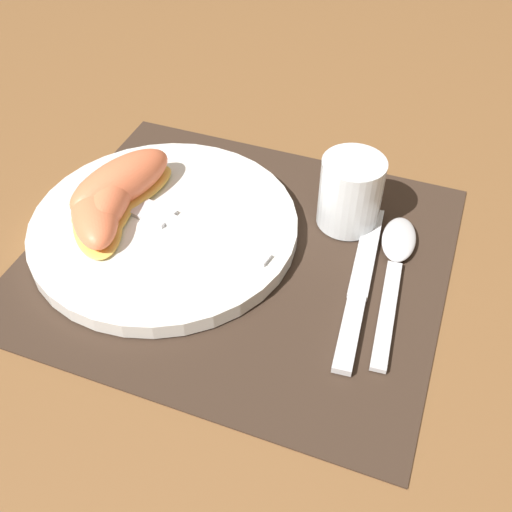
% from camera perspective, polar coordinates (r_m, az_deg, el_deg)
% --- Properties ---
extents(ground_plane, '(3.00, 3.00, 0.00)m').
position_cam_1_polar(ground_plane, '(0.60, -1.69, 0.12)').
color(ground_plane, brown).
extents(placemat, '(0.40, 0.36, 0.00)m').
position_cam_1_polar(placemat, '(0.60, -1.70, 0.26)').
color(placemat, '#38281E').
rests_on(placemat, ground_plane).
extents(plate, '(0.27, 0.27, 0.02)m').
position_cam_1_polar(plate, '(0.62, -8.50, 3.07)').
color(plate, white).
rests_on(plate, placemat).
extents(juice_glass, '(0.06, 0.06, 0.08)m').
position_cam_1_polar(juice_glass, '(0.62, 8.94, 5.66)').
color(juice_glass, silver).
rests_on(juice_glass, placemat).
extents(knife, '(0.04, 0.21, 0.01)m').
position_cam_1_polar(knife, '(0.57, 9.82, -2.80)').
color(knife, silver).
rests_on(knife, placemat).
extents(spoon, '(0.04, 0.19, 0.01)m').
position_cam_1_polar(spoon, '(0.60, 13.18, -0.12)').
color(spoon, silver).
rests_on(spoon, placemat).
extents(fork, '(0.18, 0.05, 0.00)m').
position_cam_1_polar(fork, '(0.60, -7.65, 3.19)').
color(fork, silver).
rests_on(fork, plate).
extents(citrus_wedge_0, '(0.09, 0.14, 0.04)m').
position_cam_1_polar(citrus_wedge_0, '(0.64, -12.71, 6.74)').
color(citrus_wedge_0, '#F7C656').
rests_on(citrus_wedge_0, plate).
extents(citrus_wedge_1, '(0.07, 0.13, 0.04)m').
position_cam_1_polar(citrus_wedge_1, '(0.63, -13.55, 5.47)').
color(citrus_wedge_1, '#F7C656').
rests_on(citrus_wedge_1, plate).
extents(citrus_wedge_2, '(0.10, 0.12, 0.03)m').
position_cam_1_polar(citrus_wedge_2, '(0.61, -15.06, 3.87)').
color(citrus_wedge_2, '#F7C656').
rests_on(citrus_wedge_2, plate).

